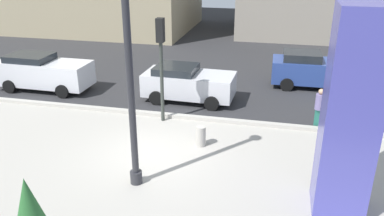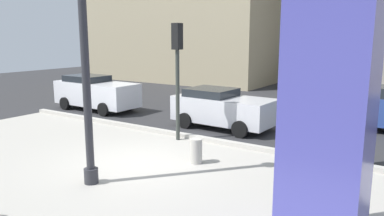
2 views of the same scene
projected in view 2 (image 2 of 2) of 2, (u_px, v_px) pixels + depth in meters
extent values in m
plane|color=#2D2D30|center=(206.00, 134.00, 14.48)|extent=(60.00, 60.00, 0.00)
cube|color=#ADA89E|center=(83.00, 184.00, 9.56)|extent=(18.00, 10.00, 0.02)
cube|color=#B7B2A8|center=(193.00, 137.00, 13.74)|extent=(18.00, 0.24, 0.16)
cylinder|color=#2D2D33|center=(91.00, 176.00, 9.60)|extent=(0.36, 0.36, 0.40)
cylinder|color=#2D2D33|center=(85.00, 58.00, 9.04)|extent=(0.20, 0.20, 6.40)
cube|color=#4C4CAD|center=(330.00, 97.00, 6.08)|extent=(1.30, 1.30, 5.47)
cylinder|color=#B2ADA3|center=(196.00, 151.00, 11.08)|extent=(0.36, 0.36, 0.75)
cylinder|color=#333833|center=(178.00, 96.00, 13.37)|extent=(0.14, 0.14, 3.25)
cube|color=black|center=(177.00, 36.00, 12.98)|extent=(0.28, 0.32, 0.90)
sphere|color=green|center=(180.00, 36.00, 13.12)|extent=(0.18, 0.18, 0.18)
cube|color=silver|center=(97.00, 93.00, 19.08)|extent=(4.63, 1.82, 1.15)
cube|color=#1E2328|center=(87.00, 78.00, 19.33)|extent=(2.10, 1.57, 0.31)
cylinder|color=black|center=(130.00, 104.00, 19.09)|extent=(0.64, 0.23, 0.64)
cylinder|color=black|center=(104.00, 109.00, 17.68)|extent=(0.64, 0.23, 0.64)
cylinder|color=black|center=(92.00, 99.00, 20.68)|extent=(0.64, 0.23, 0.64)
cylinder|color=black|center=(65.00, 103.00, 19.27)|extent=(0.64, 0.23, 0.64)
cube|color=#1E2328|center=(372.00, 91.00, 15.06)|extent=(1.85, 1.62, 0.40)
cylinder|color=black|center=(356.00, 115.00, 16.37)|extent=(0.64, 0.23, 0.64)
cylinder|color=black|center=(349.00, 123.00, 14.88)|extent=(0.64, 0.23, 0.64)
cube|color=silver|center=(224.00, 109.00, 15.31)|extent=(4.15, 2.03, 1.00)
cube|color=#1E2328|center=(211.00, 92.00, 15.53)|extent=(1.90, 1.72, 0.32)
cylinder|color=black|center=(262.00, 120.00, 15.42)|extent=(0.65, 0.24, 0.64)
cylinder|color=black|center=(240.00, 129.00, 13.92)|extent=(0.65, 0.24, 0.64)
cylinder|color=black|center=(210.00, 113.00, 16.87)|extent=(0.65, 0.24, 0.64)
cylinder|color=black|center=(185.00, 120.00, 15.36)|extent=(0.65, 0.24, 0.64)
cube|color=#236656|center=(363.00, 153.00, 10.82)|extent=(0.30, 0.22, 0.81)
cylinder|color=slate|center=(365.00, 129.00, 10.69)|extent=(0.39, 0.39, 0.61)
sphere|color=tan|center=(366.00, 115.00, 10.61)|extent=(0.22, 0.22, 0.22)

